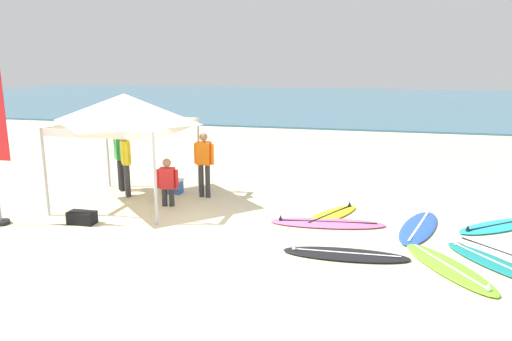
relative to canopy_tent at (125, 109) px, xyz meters
name	(u,v)px	position (x,y,z in m)	size (l,w,h in m)	color
ground_plane	(217,228)	(2.72, -1.30, -2.39)	(80.00, 80.00, 0.00)	beige
sea	(336,101)	(2.72, 32.19, -2.34)	(80.00, 36.00, 0.10)	#386B84
canopy_tent	(125,109)	(0.00, 0.00, 0.00)	(2.84, 2.84, 2.75)	#B7B7BC
surfboard_lime	(449,267)	(7.28, -2.35, -2.35)	(1.69, 2.30, 0.19)	#7AD12D
surfboard_white	(501,253)	(8.32, -1.45, -2.35)	(1.74, 1.75, 0.19)	white
surfboard_pink	(327,223)	(5.01, -0.49, -2.35)	(2.58, 0.98, 0.19)	pink
surfboard_black	(345,254)	(5.50, -2.19, -2.35)	(2.35, 0.71, 0.19)	black
surfboard_blue	(419,227)	(6.95, -0.30, -2.35)	(1.27, 2.50, 0.19)	blue
surfboard_cyan	(498,226)	(8.64, 0.18, -2.35)	(2.15, 1.86, 0.19)	#23B2CC
surfboard_teal	(492,262)	(8.06, -1.92, -2.35)	(1.64, 1.94, 0.19)	#19847F
surfboard_yellow	(331,215)	(5.04, 0.09, -2.35)	(1.44, 2.03, 0.19)	yellow
person_orange	(204,160)	(1.66, 0.96, -1.40)	(0.55, 0.24, 1.71)	#2D2D33
person_yellow	(126,160)	(-0.36, 0.55, -1.40)	(0.39, 0.47, 1.71)	#2D2D33
person_green	(120,155)	(-0.82, 1.06, -1.40)	(0.40, 0.43, 1.71)	black
person_red	(167,180)	(1.04, -0.01, -1.73)	(0.55, 0.27, 1.20)	#2D2D33
gear_bag_near_tent	(82,218)	(-0.27, -1.70, -2.25)	(0.60, 0.32, 0.28)	black
cooler_box	(173,186)	(0.69, 1.12, -2.19)	(0.50, 0.36, 0.39)	#2D60B7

